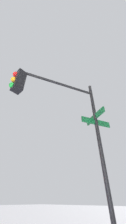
% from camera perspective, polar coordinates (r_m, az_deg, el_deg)
% --- Properties ---
extents(traffic_signal_near, '(1.73, 3.18, 5.37)m').
position_cam_1_polar(traffic_signal_near, '(3.94, -0.71, 0.53)').
color(traffic_signal_near, black).
rests_on(traffic_signal_near, ground_plane).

